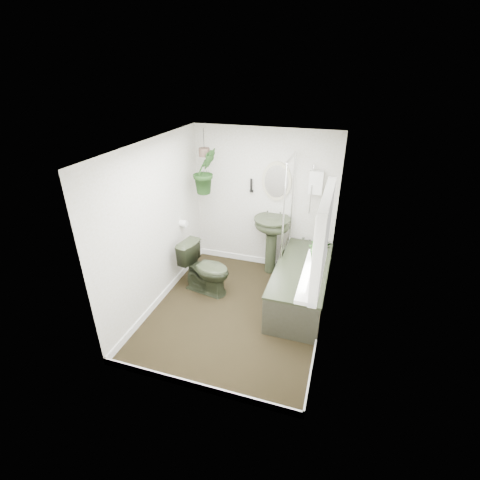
% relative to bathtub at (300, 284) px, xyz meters
% --- Properties ---
extents(floor, '(2.30, 2.80, 0.02)m').
position_rel_bathtub_xyz_m(floor, '(-0.80, -0.50, -0.30)').
color(floor, black).
rests_on(floor, ground).
extents(ceiling, '(2.30, 2.80, 0.02)m').
position_rel_bathtub_xyz_m(ceiling, '(-0.80, -0.50, 2.02)').
color(ceiling, white).
rests_on(ceiling, ground).
extents(wall_back, '(2.30, 0.02, 2.30)m').
position_rel_bathtub_xyz_m(wall_back, '(-0.80, 0.91, 0.86)').
color(wall_back, silver).
rests_on(wall_back, ground).
extents(wall_front, '(2.30, 0.02, 2.30)m').
position_rel_bathtub_xyz_m(wall_front, '(-0.80, -1.91, 0.86)').
color(wall_front, silver).
rests_on(wall_front, ground).
extents(wall_left, '(0.02, 2.80, 2.30)m').
position_rel_bathtub_xyz_m(wall_left, '(-1.96, -0.50, 0.86)').
color(wall_left, silver).
rests_on(wall_left, ground).
extents(wall_right, '(0.02, 2.80, 2.30)m').
position_rel_bathtub_xyz_m(wall_right, '(0.36, -0.50, 0.86)').
color(wall_right, silver).
rests_on(wall_right, ground).
extents(skirting, '(2.30, 2.80, 0.10)m').
position_rel_bathtub_xyz_m(skirting, '(-0.80, -0.50, -0.24)').
color(skirting, white).
rests_on(skirting, floor).
extents(bathtub, '(0.72, 1.72, 0.58)m').
position_rel_bathtub_xyz_m(bathtub, '(0.00, 0.00, 0.00)').
color(bathtub, '#2B3220').
rests_on(bathtub, floor).
extents(bath_screen, '(0.04, 0.72, 1.40)m').
position_rel_bathtub_xyz_m(bath_screen, '(-0.33, 0.49, 0.99)').
color(bath_screen, silver).
rests_on(bath_screen, bathtub).
extents(shower_box, '(0.20, 0.10, 0.35)m').
position_rel_bathtub_xyz_m(shower_box, '(0.00, 0.84, 1.26)').
color(shower_box, white).
rests_on(shower_box, wall_back).
extents(oval_mirror, '(0.46, 0.03, 0.62)m').
position_rel_bathtub_xyz_m(oval_mirror, '(-0.60, 0.87, 1.21)').
color(oval_mirror, '#B5B090').
rests_on(oval_mirror, wall_back).
extents(wall_sconce, '(0.04, 0.04, 0.22)m').
position_rel_bathtub_xyz_m(wall_sconce, '(-1.00, 0.86, 1.11)').
color(wall_sconce, black).
rests_on(wall_sconce, wall_back).
extents(toilet_roll_holder, '(0.11, 0.11, 0.11)m').
position_rel_bathtub_xyz_m(toilet_roll_holder, '(-1.90, 0.20, 0.61)').
color(toilet_roll_holder, white).
rests_on(toilet_roll_holder, wall_left).
extents(window_recess, '(0.08, 1.00, 0.90)m').
position_rel_bathtub_xyz_m(window_recess, '(0.29, -1.20, 1.36)').
color(window_recess, white).
rests_on(window_recess, wall_right).
extents(window_sill, '(0.18, 1.00, 0.04)m').
position_rel_bathtub_xyz_m(window_sill, '(0.22, -1.20, 0.94)').
color(window_sill, white).
rests_on(window_sill, wall_right).
extents(window_blinds, '(0.01, 0.86, 0.76)m').
position_rel_bathtub_xyz_m(window_blinds, '(0.24, -1.20, 1.36)').
color(window_blinds, white).
rests_on(window_blinds, wall_right).
extents(toilet, '(0.83, 0.57, 0.77)m').
position_rel_bathtub_xyz_m(toilet, '(-1.40, -0.16, 0.10)').
color(toilet, '#2B3220').
rests_on(toilet, floor).
extents(pedestal_sink, '(0.66, 0.60, 0.97)m').
position_rel_bathtub_xyz_m(pedestal_sink, '(-0.60, 0.68, 0.20)').
color(pedestal_sink, '#2B3220').
rests_on(pedestal_sink, floor).
extents(sill_plant, '(0.29, 0.27, 0.27)m').
position_rel_bathtub_xyz_m(sill_plant, '(0.25, -0.92, 1.09)').
color(sill_plant, black).
rests_on(sill_plant, window_sill).
extents(hanging_plant, '(0.48, 0.49, 0.69)m').
position_rel_bathtub_xyz_m(hanging_plant, '(-1.61, 0.48, 1.39)').
color(hanging_plant, black).
rests_on(hanging_plant, ceiling).
extents(soap_bottle, '(0.09, 0.09, 0.18)m').
position_rel_bathtub_xyz_m(soap_bottle, '(0.13, -0.50, 0.38)').
color(soap_bottle, black).
rests_on(soap_bottle, bathtub).
extents(hanging_pot, '(0.16, 0.16, 0.12)m').
position_rel_bathtub_xyz_m(hanging_pot, '(-1.61, 0.48, 1.67)').
color(hanging_pot, '#48362C').
rests_on(hanging_pot, ceiling).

